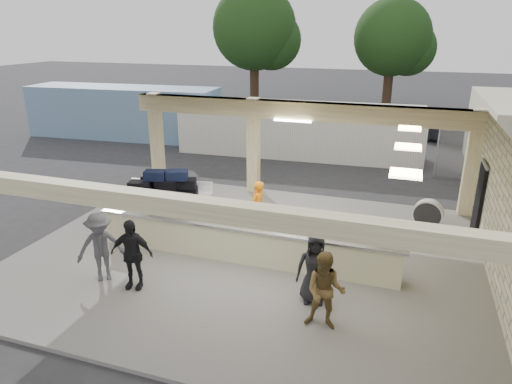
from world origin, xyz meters
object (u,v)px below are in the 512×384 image
(passenger_d, at_px, (315,268))
(passenger_c, at_px, (101,247))
(luggage_cart, at_px, (163,194))
(baggage_handler, at_px, (257,208))
(car_dark, at_px, (453,132))
(container_white, at_px, (298,130))
(baggage_counter, at_px, (243,243))
(passenger_a, at_px, (325,291))
(passenger_b, at_px, (132,254))
(container_blue, at_px, (124,112))
(drum_fan, at_px, (428,214))

(passenger_d, bearing_deg, passenger_c, 176.03)
(luggage_cart, height_order, baggage_handler, baggage_handler)
(car_dark, bearing_deg, container_white, 152.70)
(baggage_counter, distance_m, luggage_cart, 3.77)
(baggage_counter, xyz_separation_m, container_white, (-1.21, 11.06, 0.66))
(baggage_counter, xyz_separation_m, passenger_c, (-2.87, -1.99, 0.38))
(passenger_d, bearing_deg, baggage_handler, 116.24)
(passenger_a, bearing_deg, car_dark, 76.92)
(passenger_d, bearing_deg, container_white, 93.37)
(passenger_a, height_order, passenger_c, passenger_c)
(passenger_b, xyz_separation_m, car_dark, (8.06, 17.99, -0.32))
(passenger_b, relative_size, container_blue, 0.16)
(container_white, bearing_deg, passenger_a, -76.88)
(baggage_handler, bearing_deg, car_dark, 171.02)
(passenger_c, bearing_deg, passenger_b, -41.65)
(passenger_d, height_order, container_white, container_white)
(luggage_cart, relative_size, drum_fan, 3.08)
(drum_fan, bearing_deg, passenger_b, -128.97)
(baggage_handler, xyz_separation_m, passenger_c, (-2.73, -3.62, 0.04))
(passenger_c, height_order, car_dark, passenger_c)
(passenger_d, relative_size, car_dark, 0.43)
(baggage_handler, bearing_deg, container_blue, -117.49)
(baggage_counter, relative_size, passenger_d, 4.97)
(luggage_cart, relative_size, container_white, 0.26)
(baggage_counter, height_order, baggage_handler, baggage_handler)
(passenger_a, relative_size, passenger_c, 0.96)
(baggage_handler, bearing_deg, passenger_a, 49.91)
(passenger_d, xyz_separation_m, car_dark, (3.93, 17.23, -0.29))
(baggage_counter, relative_size, passenger_c, 4.74)
(drum_fan, xyz_separation_m, container_blue, (-16.06, 8.34, 0.77))
(drum_fan, xyz_separation_m, car_dark, (1.47, 12.46, 0.01))
(car_dark, bearing_deg, passenger_d, -163.94)
(luggage_cart, relative_size, passenger_d, 1.84)
(baggage_handler, height_order, car_dark, baggage_handler)
(luggage_cart, relative_size, passenger_a, 1.82)
(passenger_d, bearing_deg, car_dark, 65.32)
(passenger_c, height_order, passenger_d, passenger_c)
(container_white, relative_size, container_blue, 1.07)
(drum_fan, distance_m, passenger_b, 8.61)
(baggage_counter, xyz_separation_m, container_blue, (-11.45, 11.82, 0.81))
(baggage_counter, height_order, luggage_cart, luggage_cart)
(luggage_cart, xyz_separation_m, drum_fan, (7.93, 1.74, -0.34))
(luggage_cart, distance_m, container_white, 9.56)
(passenger_a, bearing_deg, baggage_counter, 137.68)
(baggage_handler, xyz_separation_m, car_dark, (6.23, 14.30, -0.29))
(baggage_counter, xyz_separation_m, car_dark, (6.08, 15.93, 0.05))
(container_blue, bearing_deg, drum_fan, -31.52)
(baggage_counter, relative_size, passenger_b, 4.78)
(drum_fan, bearing_deg, passenger_c, -132.84)
(container_white, height_order, container_blue, container_blue)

